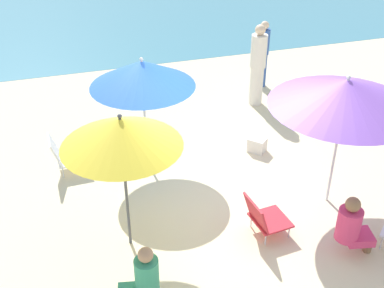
% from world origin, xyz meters
% --- Properties ---
extents(ground_plane, '(40.00, 40.00, 0.00)m').
position_xyz_m(ground_plane, '(0.00, 0.00, 0.00)').
color(ground_plane, beige).
extents(umbrella_blue, '(1.72, 1.72, 1.98)m').
position_xyz_m(umbrella_blue, '(-0.93, 1.24, 1.70)').
color(umbrella_blue, silver).
rests_on(umbrella_blue, ground_plane).
extents(umbrella_purple, '(2.16, 2.16, 2.13)m').
position_xyz_m(umbrella_purple, '(1.57, -0.63, 1.87)').
color(umbrella_purple, silver).
rests_on(umbrella_purple, ground_plane).
extents(umbrella_yellow, '(1.54, 1.54, 2.07)m').
position_xyz_m(umbrella_yellow, '(-1.60, -0.70, 1.81)').
color(umbrella_yellow, '#4C4C51').
rests_on(umbrella_yellow, ground_plane).
extents(beach_chair_a, '(0.63, 0.53, 0.67)m').
position_xyz_m(beach_chair_a, '(-2.30, 1.40, 0.33)').
color(beach_chair_a, white).
rests_on(beach_chair_a, ground_plane).
extents(beach_chair_c, '(0.63, 0.58, 0.65)m').
position_xyz_m(beach_chair_c, '(0.26, -1.08, 0.32)').
color(beach_chair_c, red).
rests_on(beach_chair_c, ground_plane).
extents(person_a, '(0.54, 0.36, 0.94)m').
position_xyz_m(person_a, '(-1.64, -1.86, 0.46)').
color(person_a, '#389970').
rests_on(person_a, ground_plane).
extents(person_b, '(0.27, 0.27, 1.53)m').
position_xyz_m(person_b, '(2.29, 3.63, 0.78)').
color(person_b, '#2D519E').
rests_on(person_b, ground_plane).
extents(person_c, '(0.33, 0.33, 1.75)m').
position_xyz_m(person_c, '(1.81, 2.83, 0.88)').
color(person_c, silver).
rests_on(person_c, ground_plane).
extents(person_d, '(0.55, 0.39, 0.94)m').
position_xyz_m(person_d, '(1.23, -1.76, 0.48)').
color(person_d, '#DB3866').
rests_on(person_d, ground_plane).
extents(beach_bag, '(0.38, 0.38, 0.26)m').
position_xyz_m(beach_bag, '(1.08, 1.02, 0.13)').
color(beach_bag, silver).
rests_on(beach_bag, ground_plane).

